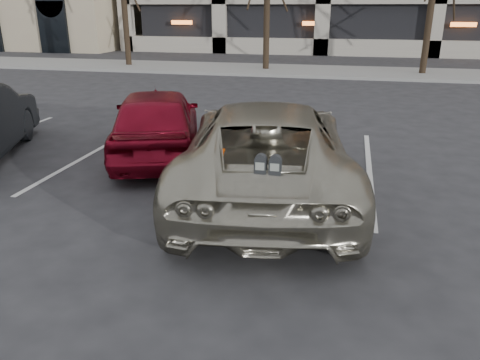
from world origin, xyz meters
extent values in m
plane|color=#28282B|center=(0.00, 0.00, 0.00)|extent=(140.00, 140.00, 0.00)
cube|color=gray|center=(0.00, 16.00, 0.06)|extent=(80.00, 4.00, 0.12)
cube|color=silver|center=(-4.20, 2.30, 0.01)|extent=(0.10, 5.20, 0.00)
cube|color=silver|center=(-1.40, 2.30, 0.01)|extent=(0.10, 5.20, 0.00)
cube|color=silver|center=(1.40, 2.30, 0.01)|extent=(0.10, 5.20, 0.00)
cylinder|color=black|center=(-10.00, 16.00, 1.99)|extent=(0.28, 0.28, 3.98)
cylinder|color=black|center=(-3.00, 16.00, 1.96)|extent=(0.28, 0.28, 3.92)
cylinder|color=black|center=(4.00, 16.00, 1.86)|extent=(0.28, 0.28, 3.72)
cylinder|color=black|center=(0.07, -1.17, 0.45)|extent=(0.06, 0.06, 0.90)
cube|color=black|center=(0.07, -1.17, 0.92)|extent=(0.30, 0.10, 0.06)
cube|color=silver|center=(0.07, -1.22, 0.90)|extent=(0.22, 0.01, 0.05)
cube|color=gray|center=(-0.01, -1.23, 1.15)|extent=(0.11, 0.01, 0.09)
cube|color=gray|center=(0.16, -1.23, 1.15)|extent=(0.11, 0.01, 0.09)
imported|color=#AEA894|center=(-0.29, 0.79, 0.76)|extent=(3.34, 5.78, 1.52)
cube|color=#E14204|center=(-0.64, -0.16, 1.52)|extent=(0.10, 0.20, 0.01)
imported|color=maroon|center=(-2.79, 2.36, 0.71)|extent=(2.92, 4.46, 1.41)
camera|label=1|loc=(0.91, -6.21, 2.87)|focal=35.00mm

